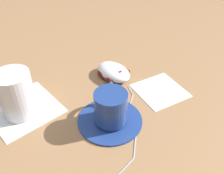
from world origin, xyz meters
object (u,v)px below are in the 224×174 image
saucer (110,120)px  coffee_cup (111,106)px  drinking_glass (16,94)px  computer_mouse (114,72)px

saucer → coffee_cup: size_ratio=1.61×
saucer → drinking_glass: size_ratio=1.35×
saucer → coffee_cup: bearing=-32.8°
saucer → drinking_glass: drinking_glass is taller
drinking_glass → computer_mouse: bearing=-14.7°
saucer → coffee_cup: 0.04m
saucer → computer_mouse: (0.13, 0.11, 0.01)m
saucer → coffee_cup: coffee_cup is taller
coffee_cup → computer_mouse: 0.17m
saucer → drinking_glass: 0.21m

